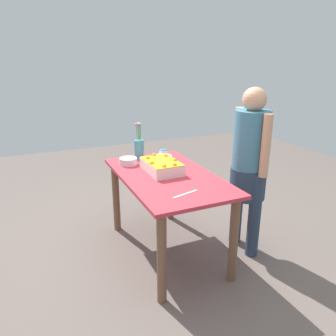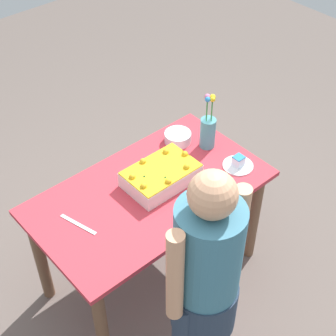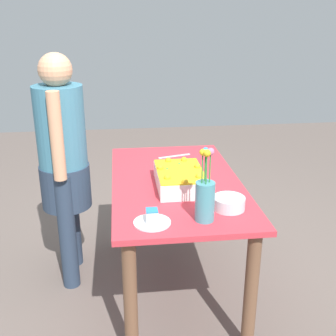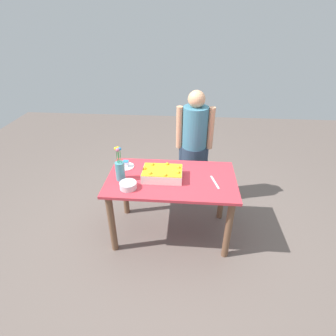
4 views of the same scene
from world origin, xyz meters
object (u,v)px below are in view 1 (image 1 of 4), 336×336
object	(u,v)px
serving_plate_with_slice	(163,154)
flower_vase	(139,148)
cake_knife	(185,194)
person_standing	(249,162)
fruit_bowl	(128,161)
sheet_cake	(162,166)

from	to	relation	value
serving_plate_with_slice	flower_vase	world-z (taller)	flower_vase
cake_knife	person_standing	bearing A→B (deg)	-179.32
flower_vase	fruit_bowl	world-z (taller)	flower_vase
flower_vase	person_standing	xyz separation A→B (m)	(-0.75, -0.75, -0.02)
serving_plate_with_slice	person_standing	distance (m)	0.91
serving_plate_with_slice	cake_knife	world-z (taller)	serving_plate_with_slice
serving_plate_with_slice	fruit_bowl	size ratio (longest dim) A/B	1.09
fruit_bowl	person_standing	size ratio (longest dim) A/B	0.11
sheet_cake	flower_vase	xyz separation A→B (m)	(0.42, 0.06, 0.07)
cake_knife	flower_vase	distance (m)	0.97
person_standing	sheet_cake	bearing A→B (deg)	-25.47
sheet_cake	person_standing	world-z (taller)	person_standing
cake_knife	fruit_bowl	size ratio (longest dim) A/B	1.42
fruit_bowl	serving_plate_with_slice	bearing A→B (deg)	-74.62
serving_plate_with_slice	person_standing	xyz separation A→B (m)	(-0.75, -0.49, 0.08)
cake_knife	flower_vase	size ratio (longest dim) A/B	0.64
cake_knife	fruit_bowl	world-z (taller)	fruit_bowl
fruit_bowl	cake_knife	bearing A→B (deg)	-168.85
sheet_cake	person_standing	distance (m)	0.77
cake_knife	fruit_bowl	xyz separation A→B (m)	(0.85, 0.17, 0.03)
serving_plate_with_slice	fruit_bowl	distance (m)	0.42
flower_vase	person_standing	distance (m)	1.06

